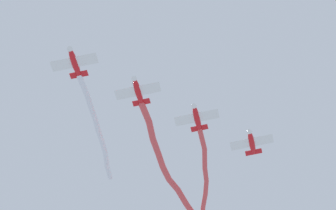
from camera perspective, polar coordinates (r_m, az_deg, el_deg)
name	(u,v)px	position (r m, az deg, el deg)	size (l,w,h in m)	color
airplane_lead	(74,62)	(67.33, -10.41, 4.73)	(4.85, 6.06, 1.57)	red
smoke_trail_lead	(98,131)	(75.12, -7.85, -2.88)	(19.23, 9.61, 4.89)	white
airplane_left_wing	(138,91)	(68.66, -3.39, 1.60)	(4.87, 6.04, 1.57)	red
smoke_trail_left_wing	(174,178)	(78.09, 0.66, -8.17)	(22.43, 19.36, 2.76)	#DB4C4C
airplane_right_wing	(197,117)	(71.17, 3.23, -1.39)	(4.89, 6.02, 1.57)	red
smoke_trail_right_wing	(204,187)	(79.52, 4.02, -9.08)	(20.94, 8.61, 2.75)	#DB4C4C
airplane_slot	(252,142)	(74.74, 9.32, -4.12)	(4.92, 5.99, 1.57)	red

